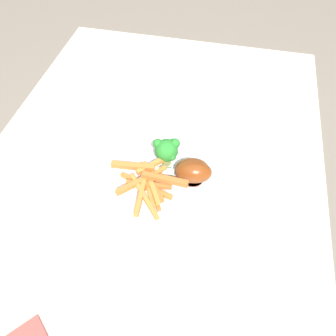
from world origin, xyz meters
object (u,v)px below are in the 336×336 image
carrot_fries_pile (148,182)px  fork (218,74)px  broccoli_floret_front (167,150)px  chicken_drumstick_far (191,172)px  dining_table (148,214)px  dinner_plate (168,176)px  chicken_drumstick_near (190,171)px

carrot_fries_pile → fork: size_ratio=0.81×
broccoli_floret_front → chicken_drumstick_far: 0.06m
dining_table → chicken_drumstick_far: chicken_drumstick_far is taller
carrot_fries_pile → fork: (0.40, -0.09, -0.03)m
dinner_plate → chicken_drumstick_far: bearing=-92.0°
chicken_drumstick_far → fork: 0.37m
dinner_plate → carrot_fries_pile: 0.06m
broccoli_floret_front → carrot_fries_pile: broccoli_floret_front is taller
fork → carrot_fries_pile: bearing=71.2°
dinner_plate → broccoli_floret_front: broccoli_floret_front is taller
dining_table → chicken_drumstick_near: bearing=-71.6°
dining_table → chicken_drumstick_far: size_ratio=9.09×
dining_table → chicken_drumstick_near: 0.18m
carrot_fries_pile → chicken_drumstick_far: chicken_drumstick_far is taller
dinner_plate → carrot_fries_pile: (-0.04, 0.03, 0.03)m
dinner_plate → broccoli_floret_front: (0.03, 0.01, 0.05)m
dining_table → dinner_plate: (0.03, -0.04, 0.12)m
dinner_plate → dining_table: bearing=121.9°
dining_table → broccoli_floret_front: 0.18m
broccoli_floret_front → fork: 0.35m
dining_table → fork: size_ratio=5.70×
carrot_fries_pile → chicken_drumstick_near: size_ratio=1.31×
chicken_drumstick_near → dinner_plate: bearing=93.0°
chicken_drumstick_near → chicken_drumstick_far: size_ratio=0.99×
broccoli_floret_front → carrot_fries_pile: bearing=161.3°
broccoli_floret_front → carrot_fries_pile: (-0.07, 0.02, -0.02)m
dining_table → chicken_drumstick_near: (0.03, -0.09, 0.15)m
broccoli_floret_front → fork: bearing=-11.1°
carrot_fries_pile → fork: bearing=-12.4°
dining_table → chicken_drumstick_far: bearing=-74.5°
chicken_drumstick_near → fork: bearing=-2.4°
chicken_drumstick_near → dining_table: bearing=108.4°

